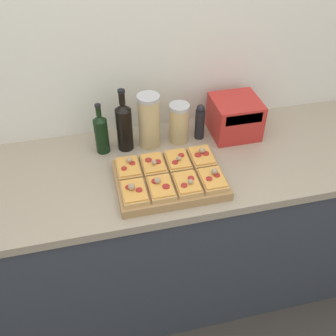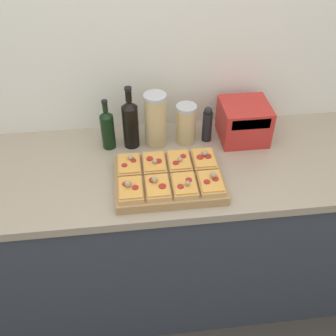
{
  "view_description": "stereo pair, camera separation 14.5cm",
  "coord_description": "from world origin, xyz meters",
  "px_view_note": "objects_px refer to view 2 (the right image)",
  "views": [
    {
      "loc": [
        -0.25,
        -1.0,
        2.06
      ],
      "look_at": [
        0.04,
        0.22,
        0.99
      ],
      "focal_mm": 42.0,
      "sensor_mm": 36.0,
      "label": 1
    },
    {
      "loc": [
        -0.1,
        -1.02,
        2.06
      ],
      "look_at": [
        0.04,
        0.22,
        0.99
      ],
      "focal_mm": 42.0,
      "sensor_mm": 36.0,
      "label": 2
    }
  ],
  "objects_px": {
    "wine_bottle": "(130,123)",
    "grain_jar_tall": "(155,120)",
    "grain_jar_short": "(186,124)",
    "toaster_oven": "(244,121)",
    "pepper_mill": "(207,124)",
    "olive_oil_bottle": "(108,129)",
    "cutting_board": "(169,180)"
  },
  "relations": [
    {
      "from": "grain_jar_tall",
      "to": "grain_jar_short",
      "type": "distance_m",
      "value": 0.15
    },
    {
      "from": "cutting_board",
      "to": "grain_jar_tall",
      "type": "relative_size",
      "value": 1.71
    },
    {
      "from": "wine_bottle",
      "to": "pepper_mill",
      "type": "distance_m",
      "value": 0.36
    },
    {
      "from": "pepper_mill",
      "to": "olive_oil_bottle",
      "type": "bearing_deg",
      "value": -180.0
    },
    {
      "from": "cutting_board",
      "to": "pepper_mill",
      "type": "bearing_deg",
      "value": 53.18
    },
    {
      "from": "grain_jar_tall",
      "to": "grain_jar_short",
      "type": "height_order",
      "value": "grain_jar_tall"
    },
    {
      "from": "wine_bottle",
      "to": "pepper_mill",
      "type": "height_order",
      "value": "wine_bottle"
    },
    {
      "from": "wine_bottle",
      "to": "pepper_mill",
      "type": "bearing_deg",
      "value": -0.0
    },
    {
      "from": "olive_oil_bottle",
      "to": "pepper_mill",
      "type": "xyz_separation_m",
      "value": [
        0.46,
        0.0,
        -0.01
      ]
    },
    {
      "from": "cutting_board",
      "to": "wine_bottle",
      "type": "height_order",
      "value": "wine_bottle"
    },
    {
      "from": "grain_jar_short",
      "to": "toaster_oven",
      "type": "bearing_deg",
      "value": -0.18
    },
    {
      "from": "grain_jar_tall",
      "to": "toaster_oven",
      "type": "relative_size",
      "value": 1.07
    },
    {
      "from": "grain_jar_short",
      "to": "toaster_oven",
      "type": "distance_m",
      "value": 0.28
    },
    {
      "from": "cutting_board",
      "to": "pepper_mill",
      "type": "relative_size",
      "value": 2.47
    },
    {
      "from": "cutting_board",
      "to": "grain_jar_short",
      "type": "xyz_separation_m",
      "value": [
        0.11,
        0.29,
        0.08
      ]
    },
    {
      "from": "wine_bottle",
      "to": "pepper_mill",
      "type": "relative_size",
      "value": 1.68
    },
    {
      "from": "olive_oil_bottle",
      "to": "pepper_mill",
      "type": "bearing_deg",
      "value": 0.0
    },
    {
      "from": "olive_oil_bottle",
      "to": "wine_bottle",
      "type": "height_order",
      "value": "wine_bottle"
    },
    {
      "from": "grain_jar_short",
      "to": "cutting_board",
      "type": "bearing_deg",
      "value": -111.65
    },
    {
      "from": "wine_bottle",
      "to": "pepper_mill",
      "type": "xyz_separation_m",
      "value": [
        0.36,
        -0.0,
        -0.04
      ]
    },
    {
      "from": "wine_bottle",
      "to": "toaster_oven",
      "type": "distance_m",
      "value": 0.53
    },
    {
      "from": "wine_bottle",
      "to": "grain_jar_short",
      "type": "relative_size",
      "value": 1.56
    },
    {
      "from": "cutting_board",
      "to": "grain_jar_short",
      "type": "height_order",
      "value": "grain_jar_short"
    },
    {
      "from": "olive_oil_bottle",
      "to": "cutting_board",
      "type": "bearing_deg",
      "value": -49.35
    },
    {
      "from": "grain_jar_tall",
      "to": "toaster_oven",
      "type": "height_order",
      "value": "grain_jar_tall"
    },
    {
      "from": "cutting_board",
      "to": "wine_bottle",
      "type": "xyz_separation_m",
      "value": [
        -0.14,
        0.29,
        0.11
      ]
    },
    {
      "from": "cutting_board",
      "to": "olive_oil_bottle",
      "type": "relative_size",
      "value": 1.81
    },
    {
      "from": "grain_jar_short",
      "to": "toaster_oven",
      "type": "relative_size",
      "value": 0.8
    },
    {
      "from": "wine_bottle",
      "to": "grain_jar_tall",
      "type": "height_order",
      "value": "wine_bottle"
    },
    {
      "from": "pepper_mill",
      "to": "toaster_oven",
      "type": "relative_size",
      "value": 0.74
    },
    {
      "from": "olive_oil_bottle",
      "to": "toaster_oven",
      "type": "distance_m",
      "value": 0.64
    },
    {
      "from": "olive_oil_bottle",
      "to": "toaster_oven",
      "type": "relative_size",
      "value": 1.01
    }
  ]
}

